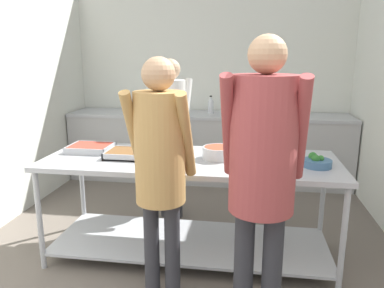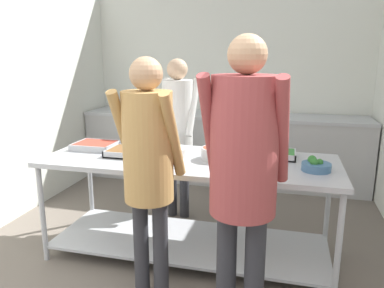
% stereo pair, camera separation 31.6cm
% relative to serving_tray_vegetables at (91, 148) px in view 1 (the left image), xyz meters
% --- Properties ---
extents(wall_rear, '(3.93, 0.06, 2.65)m').
position_rel_serving_tray_vegetables_xyz_m(wall_rear, '(0.84, 2.29, 0.43)').
color(wall_rear, silver).
rests_on(wall_rear, ground_plane).
extents(back_counter, '(3.77, 0.65, 0.93)m').
position_rel_serving_tray_vegetables_xyz_m(back_counter, '(0.84, 1.92, -0.43)').
color(back_counter, '#A8A8A8').
rests_on(back_counter, ground_plane).
extents(serving_counter, '(2.42, 0.89, 0.87)m').
position_rel_serving_tray_vegetables_xyz_m(serving_counter, '(0.92, -0.12, -0.31)').
color(serving_counter, '#ADAFB5').
rests_on(serving_counter, ground_plane).
extents(serving_tray_vegetables, '(0.37, 0.31, 0.05)m').
position_rel_serving_tray_vegetables_xyz_m(serving_tray_vegetables, '(0.00, 0.00, 0.00)').
color(serving_tray_vegetables, '#ADAFB5').
rests_on(serving_tray_vegetables, serving_counter).
extents(serving_tray_roast, '(0.41, 0.31, 0.05)m').
position_rel_serving_tray_vegetables_xyz_m(serving_tray_roast, '(0.43, -0.14, 0.00)').
color(serving_tray_roast, '#ADAFB5').
rests_on(serving_tray_roast, serving_counter).
extents(plate_stack, '(0.24, 0.24, 0.07)m').
position_rel_serving_tray_vegetables_xyz_m(plate_stack, '(0.79, -0.07, 0.01)').
color(plate_stack, white).
rests_on(plate_stack, serving_counter).
extents(sauce_pan, '(0.40, 0.26, 0.10)m').
position_rel_serving_tray_vegetables_xyz_m(sauce_pan, '(1.15, -0.09, 0.03)').
color(sauce_pan, '#ADAFB5').
rests_on(sauce_pan, serving_counter).
extents(serving_tray_greens, '(0.39, 0.27, 0.05)m').
position_rel_serving_tray_vegetables_xyz_m(serving_tray_greens, '(1.58, 0.10, -0.00)').
color(serving_tray_greens, '#ADAFB5').
rests_on(serving_tray_greens, serving_counter).
extents(broccoli_bowl, '(0.21, 0.21, 0.10)m').
position_rel_serving_tray_vegetables_xyz_m(broccoli_bowl, '(1.91, -0.21, 0.01)').
color(broccoli_bowl, '#3D668C').
rests_on(broccoli_bowl, serving_counter).
extents(guest_serving_left, '(0.49, 0.37, 1.82)m').
position_rel_serving_tray_vegetables_xyz_m(guest_serving_left, '(1.47, -1.01, 0.23)').
color(guest_serving_left, '#2D2D33').
rests_on(guest_serving_left, ground_plane).
extents(guest_serving_right, '(0.44, 0.35, 1.70)m').
position_rel_serving_tray_vegetables_xyz_m(guest_serving_right, '(0.83, -0.82, 0.16)').
color(guest_serving_right, '#2D2D33').
rests_on(guest_serving_right, ground_plane).
extents(cook_behind_counter, '(0.43, 0.35, 1.67)m').
position_rel_serving_tray_vegetables_xyz_m(cook_behind_counter, '(0.60, 0.64, 0.15)').
color(cook_behind_counter, '#2D2D33').
rests_on(cook_behind_counter, ground_plane).
extents(water_bottle, '(0.08, 0.08, 0.24)m').
position_rel_serving_tray_vegetables_xyz_m(water_bottle, '(0.88, 1.93, 0.15)').
color(water_bottle, silver).
rests_on(water_bottle, back_counter).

